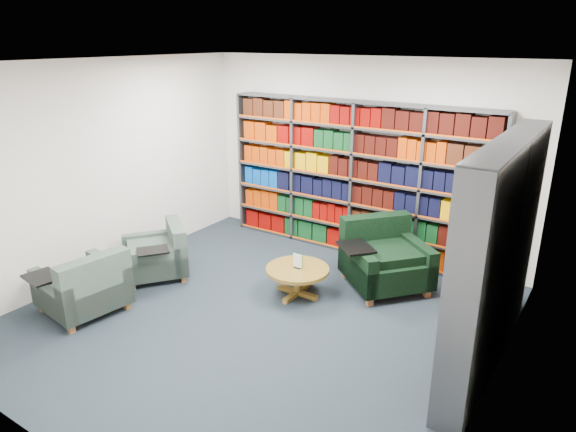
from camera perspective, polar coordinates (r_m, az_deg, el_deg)
The scene contains 7 objects.
room_shell at distance 5.44m, azimuth -3.48°, elevation 1.73°, with size 5.02×5.02×2.82m.
bookshelf_back at distance 7.46m, azimuth 7.40°, elevation 4.05°, with size 4.00×0.28×2.20m.
bookshelf_right at distance 5.18m, azimuth 22.22°, elevation -4.21°, with size 0.28×2.50×2.20m.
chair_teal_left at distance 7.07m, azimuth -13.99°, elevation -4.25°, with size 1.09×1.09×0.71m.
chair_green_right at distance 6.70m, azimuth 10.48°, elevation -4.77°, with size 1.32×1.32×0.85m.
chair_teal_front at distance 6.38m, azimuth -21.56°, elevation -7.51°, with size 0.95×1.05×0.76m.
coffee_table at distance 6.33m, azimuth 1.06°, elevation -6.41°, with size 0.78×0.78×0.55m.
Camera 1 is at (3.13, -4.14, 3.04)m, focal length 32.00 mm.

